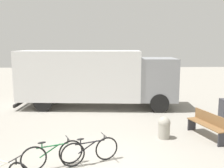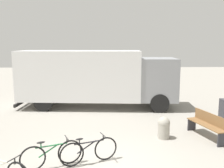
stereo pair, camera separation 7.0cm
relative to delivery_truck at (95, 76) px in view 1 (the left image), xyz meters
name	(u,v)px [view 1 (the left image)]	position (x,y,z in m)	size (l,w,h in m)	color
delivery_truck	(95,76)	(0.00, 0.00, 0.00)	(8.31, 2.83, 2.98)	white
park_bench	(208,124)	(4.16, -4.61, -1.16)	(0.86, 1.81, 0.88)	brown
bicycle_middle	(53,155)	(-0.96, -6.64, -1.29)	(1.57, 0.72, 0.78)	black
bicycle_far	(90,151)	(0.04, -6.44, -1.29)	(1.58, 0.70, 0.78)	black
bollard_near_bench	(164,127)	(2.58, -4.62, -1.25)	(0.43, 0.43, 0.78)	#9E998C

